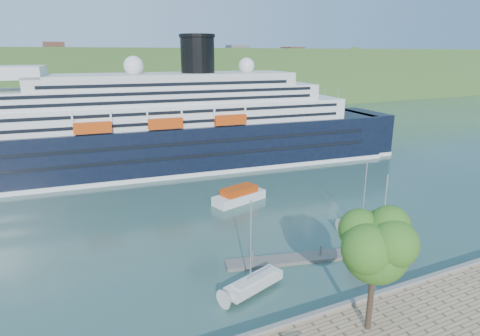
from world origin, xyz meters
TOP-DOWN VIEW (x-y plane):
  - ground at (0.00, 0.00)m, footprint 400.00×400.00m
  - far_hillside at (0.00, 145.00)m, footprint 400.00×50.00m
  - quay_coping at (0.00, -0.20)m, footprint 220.00×0.50m
  - cruise_ship at (-8.73, 53.11)m, footprint 115.81×27.26m
  - promenade_tree at (-2.40, -3.31)m, footprint 6.74×6.74m
  - floating_pontoon at (0.24, 9.67)m, footprint 17.60×6.35m
  - sailboat_white_near at (-7.63, 6.49)m, footprint 7.32×4.09m
  - sailboat_red at (7.77, 5.51)m, footprint 7.72×2.95m
  - sailboat_white_far at (12.24, 13.26)m, footprint 7.10×2.85m
  - tender_launch at (1.39, 29.11)m, footprint 9.16×5.18m

SIDE VIEW (x-z plane):
  - ground at x=0.00m, z-range 0.00..0.00m
  - floating_pontoon at x=0.24m, z-range 0.00..0.39m
  - quay_coping at x=0.00m, z-range 1.00..1.30m
  - tender_launch at x=1.39m, z-range 0.00..2.40m
  - sailboat_white_far at x=12.24m, z-range 0.00..8.92m
  - sailboat_white_near at x=-7.63m, z-range 0.00..9.12m
  - sailboat_red at x=7.77m, z-range 0.00..9.73m
  - promenade_tree at x=-2.40m, z-range 1.00..12.17m
  - far_hillside at x=0.00m, z-range 0.00..24.00m
  - cruise_ship at x=-8.73m, z-range 0.00..25.77m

